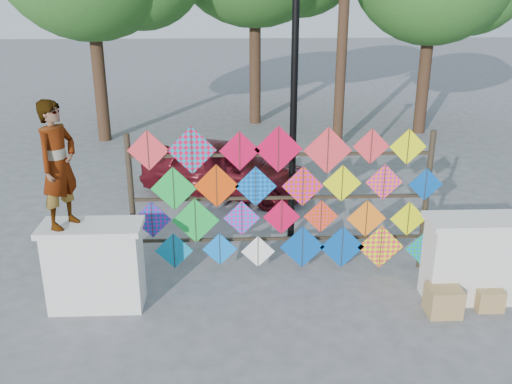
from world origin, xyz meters
TOP-DOWN VIEW (x-y plane):
  - ground at (0.00, 0.00)m, footprint 80.00×80.00m
  - parapet_left at (-2.70, -0.20)m, footprint 1.40×0.65m
  - parapet_right at (2.70, -0.20)m, footprint 1.40×0.65m
  - kite_rack at (0.04, 0.73)m, footprint 4.91×0.24m
  - vendor_woman at (-3.03, -0.20)m, footprint 0.65×0.75m
  - sedan at (-0.91, 4.30)m, footprint 3.89×2.59m
  - lamppost at (0.30, 2.00)m, footprint 0.28×0.28m
  - cardboard_box_near at (2.20, -0.59)m, footprint 0.46×0.41m
  - cardboard_box_far at (2.89, -0.48)m, footprint 0.38×0.35m

SIDE VIEW (x-z plane):
  - ground at x=0.00m, z-range 0.00..0.00m
  - cardboard_box_far at x=2.89m, z-range 0.00..0.32m
  - cardboard_box_near at x=2.20m, z-range 0.00..0.41m
  - sedan at x=-0.91m, z-range 0.00..1.23m
  - parapet_left at x=-2.70m, z-range 0.01..1.29m
  - parapet_right at x=2.70m, z-range 0.01..1.29m
  - kite_rack at x=0.04m, z-range 0.02..2.44m
  - vendor_woman at x=-3.03m, z-range 1.28..3.01m
  - lamppost at x=0.30m, z-range 0.46..4.92m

